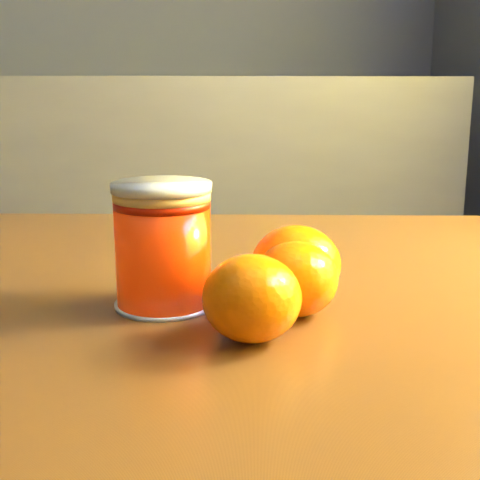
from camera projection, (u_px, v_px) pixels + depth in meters
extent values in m
cube|color=brown|center=(293.00, 324.00, 0.52)|extent=(1.08, 0.85, 0.04)
cylinder|color=#F83004|center=(163.00, 254.00, 0.49)|extent=(0.07, 0.07, 0.08)
cylinder|color=#FFCB68|center=(162.00, 195.00, 0.48)|extent=(0.07, 0.07, 0.01)
cylinder|color=silver|center=(161.00, 188.00, 0.48)|extent=(0.07, 0.07, 0.00)
ellipsoid|color=orange|center=(296.00, 265.00, 0.50)|extent=(0.07, 0.07, 0.06)
ellipsoid|color=orange|center=(252.00, 298.00, 0.43)|extent=(0.08, 0.08, 0.06)
ellipsoid|color=orange|center=(296.00, 279.00, 0.48)|extent=(0.06, 0.06, 0.05)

